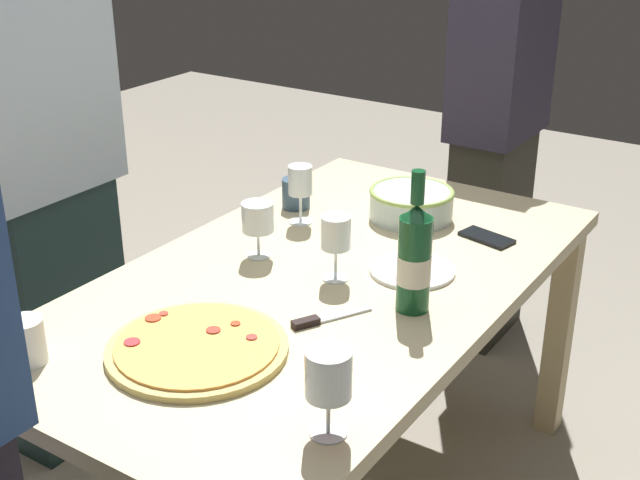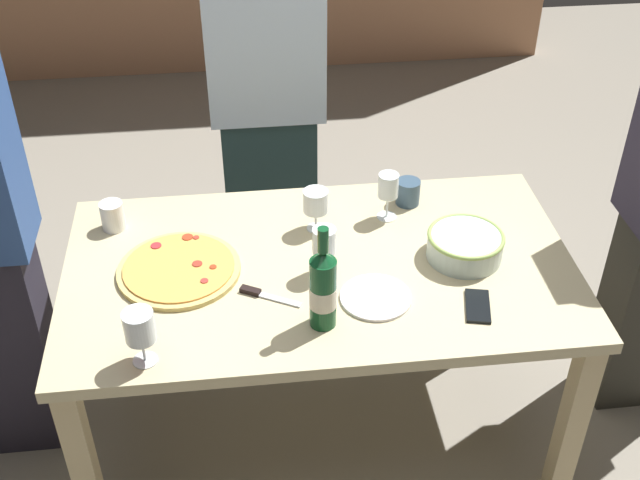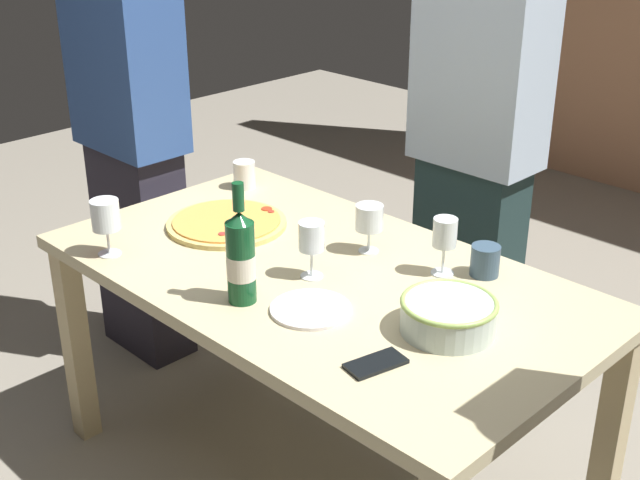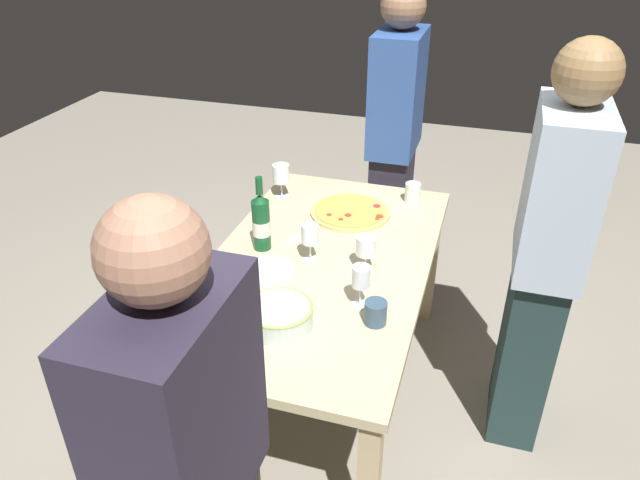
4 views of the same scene
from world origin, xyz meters
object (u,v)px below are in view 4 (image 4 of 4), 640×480
object	(u,v)px
wine_bottle	(261,222)
cup_ceramic	(413,193)
person_host	(394,144)
cup_amber	(376,313)
wine_glass_far_left	(361,278)
pizza_knife	(305,233)
pizza	(350,212)
dining_table	(320,278)
wine_glass_far_right	(281,175)
wine_glass_by_bottle	(366,246)
serving_bowl	(279,315)
side_plate	(267,270)
wine_glass_near_pizza	(310,235)
person_guest_right	(545,258)
cell_phone	(220,309)

from	to	relation	value
wine_bottle	cup_ceramic	world-z (taller)	wine_bottle
person_host	cup_amber	bearing A→B (deg)	13.72
wine_glass_far_left	person_host	xyz separation A→B (m)	(-1.34, -0.13, 0.00)
person_host	pizza_knife	bearing A→B (deg)	-9.04
cup_amber	pizza	bearing A→B (deg)	-159.40
dining_table	person_host	world-z (taller)	person_host
wine_glass_far_right	cup_amber	xyz separation A→B (m)	(0.86, 0.67, -0.07)
wine_bottle	wine_glass_by_bottle	xyz separation A→B (m)	(0.03, 0.46, -0.02)
serving_bowl	side_plate	xyz separation A→B (m)	(-0.31, -0.17, -0.04)
wine_glass_near_pizza	side_plate	bearing A→B (deg)	-45.25
pizza	wine_glass_far_left	xyz separation A→B (m)	(0.69, 0.22, 0.11)
dining_table	wine_glass_by_bottle	size ratio (longest dim) A/B	10.80
wine_bottle	person_host	size ratio (longest dim) A/B	0.19
wine_glass_far_right	cup_ceramic	bearing A→B (deg)	102.01
dining_table	pizza	xyz separation A→B (m)	(-0.44, 0.02, 0.10)
serving_bowl	cup_ceramic	size ratio (longest dim) A/B	2.49
pizza	person_guest_right	bearing A→B (deg)	68.95
serving_bowl	person_guest_right	bearing A→B (deg)	122.31
pizza	wine_glass_far_left	bearing A→B (deg)	17.36
wine_glass_by_bottle	cup_ceramic	xyz separation A→B (m)	(-0.67, 0.08, -0.06)
serving_bowl	pizza	bearing A→B (deg)	178.23
dining_table	person_host	xyz separation A→B (m)	(-1.08, 0.10, 0.22)
cup_ceramic	cell_phone	distance (m)	1.22
wine_bottle	cup_amber	xyz separation A→B (m)	(0.37, 0.58, -0.08)
wine_glass_by_bottle	cell_phone	bearing A→B (deg)	-46.44
dining_table	wine_glass_far_left	distance (m)	0.41
pizza	person_guest_right	size ratio (longest dim) A/B	0.23
dining_table	pizza_knife	distance (m)	0.25
person_guest_right	side_plate	bearing A→B (deg)	6.48
wine_glass_near_pizza	person_guest_right	size ratio (longest dim) A/B	0.10
cell_phone	cup_amber	bearing A→B (deg)	-67.68
serving_bowl	cup_ceramic	world-z (taller)	cup_ceramic
dining_table	pizza	size ratio (longest dim) A/B	4.19
wine_glass_far_left	pizza_knife	distance (m)	0.58
wine_glass_far_left	side_plate	bearing A→B (deg)	-104.85
dining_table	cup_amber	xyz separation A→B (m)	(0.34, 0.31, 0.14)
cell_phone	wine_bottle	bearing A→B (deg)	14.71
wine_glass_near_pizza	cup_ceramic	distance (m)	0.74
wine_glass_far_left	cell_phone	xyz separation A→B (m)	(0.18, -0.49, -0.12)
wine_glass_near_pizza	cell_phone	distance (m)	0.49
wine_glass_near_pizza	wine_glass_far_right	distance (m)	0.62
dining_table	person_guest_right	size ratio (longest dim) A/B	0.95
side_plate	cup_ceramic	bearing A→B (deg)	150.25
wine_glass_by_bottle	wine_bottle	bearing A→B (deg)	-93.97
pizza	side_plate	distance (m)	0.62
pizza	wine_glass_by_bottle	distance (m)	0.49
dining_table	wine_glass_by_bottle	world-z (taller)	wine_glass_by_bottle
dining_table	wine_glass_near_pizza	size ratio (longest dim) A/B	9.65
pizza	wine_glass_near_pizza	distance (m)	0.46
pizza	pizza_knife	world-z (taller)	pizza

